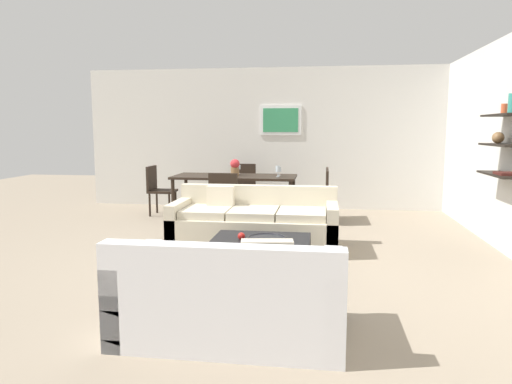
{
  "coord_description": "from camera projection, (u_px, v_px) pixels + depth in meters",
  "views": [
    {
      "loc": [
        0.76,
        -5.58,
        1.54
      ],
      "look_at": [
        -0.06,
        0.2,
        0.75
      ],
      "focal_mm": 32.9,
      "sensor_mm": 36.0,
      "label": 1
    }
  ],
  "objects": [
    {
      "name": "dining_chair_right_far",
      "position": [
        320.0,
        190.0,
        7.99
      ],
      "size": [
        0.44,
        0.44,
        0.88
      ],
      "color": "black",
      "rests_on": "ground"
    },
    {
      "name": "wine_glass_right_far",
      "position": [
        279.0,
        170.0,
        7.95
      ],
      "size": [
        0.08,
        0.08,
        0.14
      ],
      "color": "silver",
      "rests_on": "dining_table"
    },
    {
      "name": "dining_chair_right_near",
      "position": [
        320.0,
        193.0,
        7.6
      ],
      "size": [
        0.44,
        0.44,
        0.88
      ],
      "color": "black",
      "rests_on": "ground"
    },
    {
      "name": "dining_table",
      "position": [
        235.0,
        179.0,
        7.97
      ],
      "size": [
        2.07,
        0.88,
        0.75
      ],
      "color": "black",
      "rests_on": "ground"
    },
    {
      "name": "back_wall_unit",
      "position": [
        299.0,
        138.0,
        9.03
      ],
      "size": [
        8.4,
        0.09,
        2.7
      ],
      "color": "silver",
      "rests_on": "ground"
    },
    {
      "name": "sofa_beige",
      "position": [
        254.0,
        225.0,
        6.1
      ],
      "size": [
        2.12,
        0.9,
        0.78
      ],
      "color": "beige",
      "rests_on": "ground"
    },
    {
      "name": "apple_on_coffee_table",
      "position": [
        241.0,
        236.0,
        4.93
      ],
      "size": [
        0.08,
        0.08,
        0.08
      ],
      "primitive_type": "sphere",
      "color": "red",
      "rests_on": "coffee_table"
    },
    {
      "name": "candle_jar",
      "position": [
        285.0,
        243.0,
        4.68
      ],
      "size": [
        0.07,
        0.07,
        0.06
      ],
      "primitive_type": "cylinder",
      "color": "silver",
      "rests_on": "coffee_table"
    },
    {
      "name": "coffee_table",
      "position": [
        259.0,
        261.0,
        4.83
      ],
      "size": [
        1.04,
        1.1,
        0.38
      ],
      "color": "black",
      "rests_on": "ground"
    },
    {
      "name": "dining_chair_foot",
      "position": [
        225.0,
        197.0,
        7.17
      ],
      "size": [
        0.44,
        0.44,
        0.88
      ],
      "color": "black",
      "rests_on": "ground"
    },
    {
      "name": "ground_plane",
      "position": [
        259.0,
        254.0,
        5.79
      ],
      "size": [
        18.0,
        18.0,
        0.0
      ],
      "primitive_type": "plane",
      "color": "gray"
    },
    {
      "name": "decorative_bowl",
      "position": [
        267.0,
        240.0,
        4.74
      ],
      "size": [
        0.39,
        0.39,
        0.08
      ],
      "color": "black",
      "rests_on": "coffee_table"
    },
    {
      "name": "loveseat_white",
      "position": [
        231.0,
        298.0,
        3.48
      ],
      "size": [
        1.66,
        0.9,
        0.78
      ],
      "color": "white",
      "rests_on": "ground"
    },
    {
      "name": "wine_glass_head",
      "position": [
        239.0,
        167.0,
        8.32
      ],
      "size": [
        0.06,
        0.06,
        0.15
      ],
      "color": "silver",
      "rests_on": "dining_table"
    },
    {
      "name": "dining_chair_head",
      "position": [
        243.0,
        184.0,
        8.83
      ],
      "size": [
        0.44,
        0.44,
        0.88
      ],
      "color": "black",
      "rests_on": "ground"
    },
    {
      "name": "right_wall_shelf_unit",
      "position": [
        509.0,
        144.0,
        5.77
      ],
      "size": [
        0.34,
        8.2,
        2.7
      ],
      "color": "silver",
      "rests_on": "ground"
    },
    {
      "name": "dining_chair_left_far",
      "position": [
        158.0,
        187.0,
        8.39
      ],
      "size": [
        0.44,
        0.44,
        0.88
      ],
      "color": "black",
      "rests_on": "ground"
    },
    {
      "name": "centerpiece_vase",
      "position": [
        235.0,
        167.0,
        7.96
      ],
      "size": [
        0.16,
        0.16,
        0.28
      ],
      "color": "olive",
      "rests_on": "dining_table"
    },
    {
      "name": "wine_glass_right_near",
      "position": [
        278.0,
        169.0,
        7.74
      ],
      "size": [
        0.07,
        0.07,
        0.18
      ],
      "color": "silver",
      "rests_on": "dining_table"
    }
  ]
}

